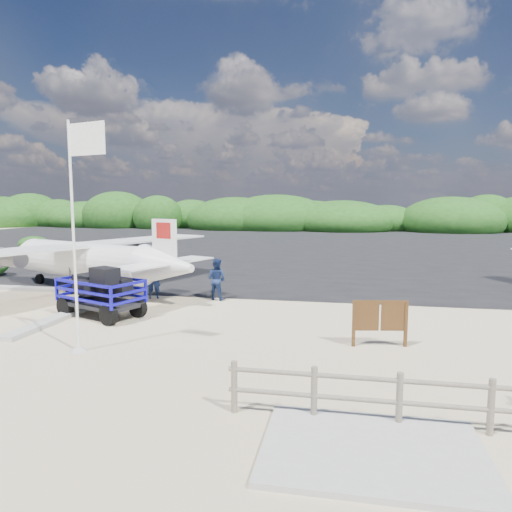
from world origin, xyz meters
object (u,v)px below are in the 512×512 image
Objects in this scene: flagpole at (79,351)px; signboard at (379,346)px; crew_b at (217,279)px; aircraft_small at (210,237)px; crew_a at (153,279)px; aircraft_large at (425,262)px; baggage_cart at (102,316)px.

flagpole reaches higher than signboard.
crew_b reaches higher than aircraft_small.
crew_a is 33.68m from aircraft_small.
crew_a is 0.12× the size of aircraft_large.
aircraft_large is at bearing 60.10° from flagpole.
signboard is 19.99m from aircraft_large.
baggage_cart is 36.70m from aircraft_small.
crew_a is (0.54, 3.21, 0.83)m from baggage_cart.
crew_b reaches higher than baggage_cart.
aircraft_large is at bearing 67.66° from signboard.
crew_a is at bearing 96.81° from flagpole.
baggage_cart is 4.79m from crew_b.
signboard is 0.23× the size of aircraft_small.
flagpole is 40.45m from aircraft_small.
flagpole is 0.43× the size of aircraft_large.
baggage_cart is 3.80m from flagpole.
flagpole is 24.76m from aircraft_large.
signboard is at bearing 86.44° from aircraft_small.
aircraft_large reaches higher than signboard.
crew_b reaches higher than signboard.
baggage_cart is 22.54m from aircraft_large.
signboard is 40.97m from aircraft_small.
signboard is (9.29, -1.60, 0.00)m from baggage_cart.
aircraft_small is at bearing 122.58° from baggage_cart.
crew_a is at bearing 75.91° from aircraft_small.
flagpole is 3.63× the size of crew_a.
aircraft_small is (-16.13, 37.66, 0.00)m from signboard.
crew_a is at bearing 70.11° from aircraft_large.
flagpole is 7.31m from crew_b.
baggage_cart is 0.53× the size of flagpole.
baggage_cart reaches higher than signboard.
flagpole reaches higher than crew_a.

